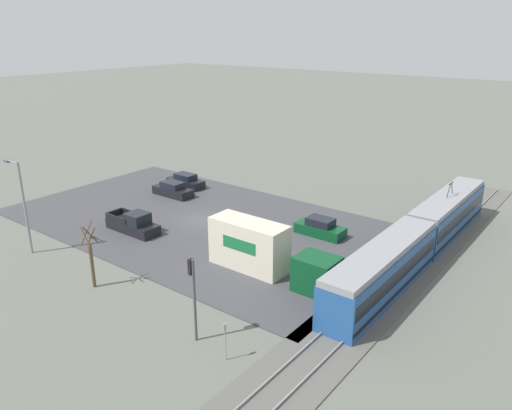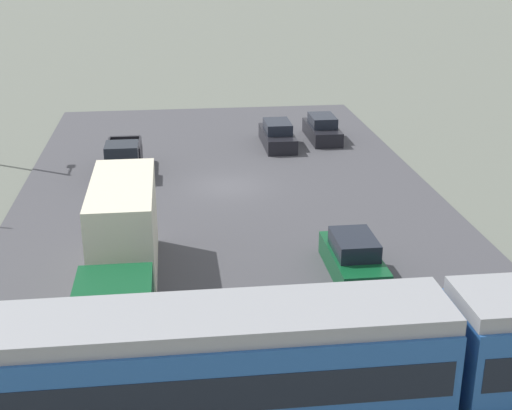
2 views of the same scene
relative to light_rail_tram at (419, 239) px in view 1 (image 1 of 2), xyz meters
name	(u,v)px [view 1 (image 1 of 2)]	position (x,y,z in m)	size (l,w,h in m)	color
ground_plane	(198,221)	(4.42, -19.38, -1.75)	(320.00, 320.00, 0.00)	#60665B
road_surface	(198,221)	(4.42, -19.38, -1.71)	(21.16, 36.16, 0.08)	#424247
rail_bed	(394,281)	(4.42, 0.00, -1.71)	(55.31, 4.40, 0.22)	#5B5954
light_rail_tram	(419,239)	(0.00, 0.00, 0.00)	(26.90, 2.65, 4.58)	#235193
box_truck	(264,251)	(9.09, -8.14, 0.03)	(2.34, 10.36, 3.69)	#0C4723
pickup_truck	(134,224)	(9.85, -22.02, -0.96)	(1.90, 5.31, 1.89)	black
sedan_car_0	(173,190)	(0.66, -26.69, -1.04)	(1.79, 4.68, 1.53)	black
sedan_car_1	(186,181)	(-2.41, -27.82, -1.04)	(1.76, 4.52, 1.54)	black
sedan_car_2	(320,228)	(0.43, -8.48, -1.03)	(1.80, 4.37, 1.57)	#0C4723
traffic_light_pole	(193,289)	(18.25, -6.34, 1.60)	(0.28, 0.47, 5.16)	#47474C
street_tree	(91,259)	(18.00, -16.40, 0.43)	(1.13, 0.94, 4.79)	brown
street_lamp_near_crossing	(22,201)	(17.67, -25.42, 2.66)	(0.36, 1.95, 7.59)	gray
no_parking_sign	(225,338)	(18.59, -3.69, -0.37)	(0.32, 0.08, 2.27)	gray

